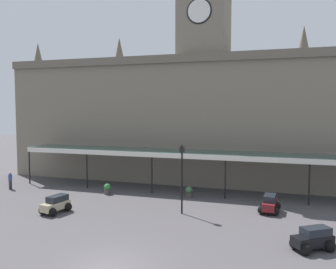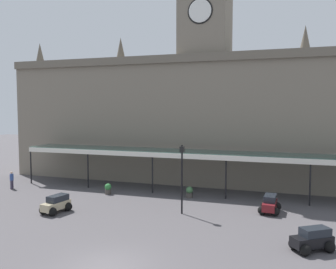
% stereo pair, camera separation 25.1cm
% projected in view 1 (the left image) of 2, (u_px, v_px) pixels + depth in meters
% --- Properties ---
extents(ground_plane, '(140.00, 140.00, 0.00)m').
position_uv_depth(ground_plane, '(108.00, 267.00, 17.53)').
color(ground_plane, '#4F4B4E').
extents(station_building, '(42.72, 6.23, 20.54)m').
position_uv_depth(station_building, '(204.00, 114.00, 37.55)').
color(station_building, slate).
rests_on(station_building, ground).
extents(entrance_canopy, '(33.55, 3.26, 3.82)m').
position_uv_depth(entrance_canopy, '(191.00, 153.00, 32.74)').
color(entrance_canopy, '#38564C').
rests_on(entrance_canopy, ground).
extents(car_black_estate, '(2.43, 2.27, 1.27)m').
position_uv_depth(car_black_estate, '(313.00, 240.00, 19.59)').
color(car_black_estate, black).
rests_on(car_black_estate, ground).
extents(car_beige_estate, '(1.80, 2.37, 1.27)m').
position_uv_depth(car_beige_estate, '(56.00, 205.00, 26.62)').
color(car_beige_estate, tan).
rests_on(car_beige_estate, ground).
extents(car_maroon_estate, '(1.63, 2.30, 1.27)m').
position_uv_depth(car_maroon_estate, '(269.00, 205.00, 26.79)').
color(car_maroon_estate, maroon).
rests_on(car_maroon_estate, ground).
extents(pedestrian_crossing_forecourt, '(0.34, 0.39, 1.67)m').
position_uv_depth(pedestrian_crossing_forecourt, '(10.00, 180.00, 34.32)').
color(pedestrian_crossing_forecourt, '#3F384C').
rests_on(pedestrian_crossing_forecourt, ground).
extents(victorian_lamppost, '(0.30, 0.30, 5.10)m').
position_uv_depth(victorian_lamppost, '(182.00, 171.00, 26.21)').
color(victorian_lamppost, black).
rests_on(victorian_lamppost, ground).
extents(planter_forecourt_centre, '(0.60, 0.60, 0.96)m').
position_uv_depth(planter_forecourt_centre, '(107.00, 189.00, 32.35)').
color(planter_forecourt_centre, '#47423D').
rests_on(planter_forecourt_centre, ground).
extents(planter_by_canopy, '(0.60, 0.60, 0.96)m').
position_uv_depth(planter_by_canopy, '(189.00, 192.00, 31.17)').
color(planter_by_canopy, '#47423D').
rests_on(planter_by_canopy, ground).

